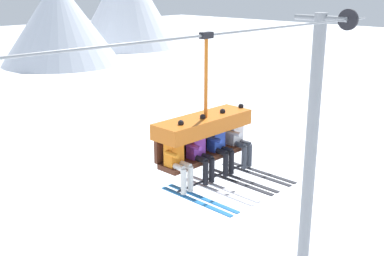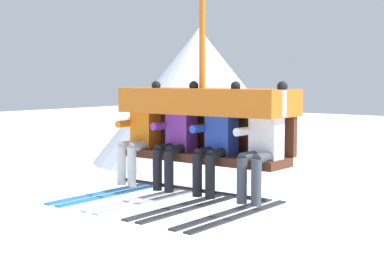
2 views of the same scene
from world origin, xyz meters
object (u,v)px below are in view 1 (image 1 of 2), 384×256
object	(u,v)px
lift_tower_far	(311,151)
skier_blue	(221,143)
chairlift_chair	(203,130)
skier_purple	(201,150)
skier_orange	(179,157)
skier_white	(239,136)

from	to	relation	value
lift_tower_far	skier_blue	xyz separation A→B (m)	(-5.21, -0.92, 1.72)
chairlift_chair	skier_purple	xyz separation A→B (m)	(-0.29, -0.21, -0.28)
chairlift_chair	skier_blue	distance (m)	0.46
chairlift_chair	skier_purple	distance (m)	0.46
skier_purple	chairlift_chair	bearing A→B (deg)	36.42
skier_purple	skier_blue	bearing A→B (deg)	0.00
skier_orange	skier_blue	distance (m)	1.17
lift_tower_far	skier_orange	size ratio (longest dim) A/B	5.07
lift_tower_far	skier_purple	xyz separation A→B (m)	(-5.80, -0.92, 1.72)
lift_tower_far	skier_white	bearing A→B (deg)	-168.70
lift_tower_far	skier_white	xyz separation A→B (m)	(-4.62, -0.92, 1.72)
skier_orange	skier_purple	distance (m)	0.59
skier_purple	skier_orange	bearing A→B (deg)	180.00
skier_orange	skier_blue	world-z (taller)	same
chairlift_chair	skier_orange	distance (m)	0.95
chairlift_chair	skier_white	world-z (taller)	chairlift_chair
skier_blue	skier_purple	bearing A→B (deg)	180.00
lift_tower_far	chairlift_chair	bearing A→B (deg)	-172.66
lift_tower_far	skier_purple	world-z (taller)	lift_tower_far
lift_tower_far	skier_orange	world-z (taller)	lift_tower_far
lift_tower_far	chairlift_chair	world-z (taller)	lift_tower_far
skier_purple	skier_blue	world-z (taller)	same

